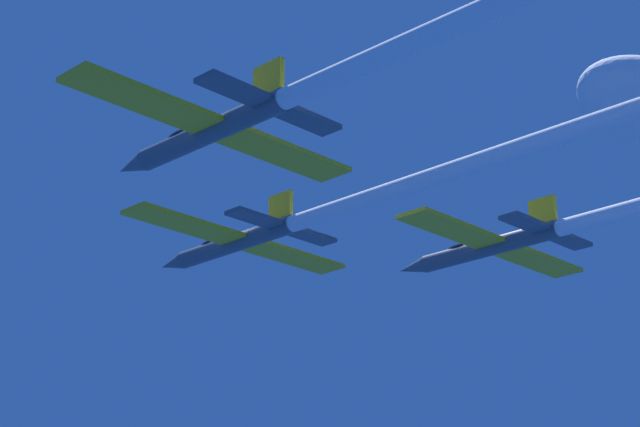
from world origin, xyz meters
TOP-DOWN VIEW (x-y plane):
  - jet_lead at (0.33, -19.41)m, footprint 20.97×66.12m
  - jet_left_wing at (-14.73, -37.22)m, footprint 20.97×73.05m

SIDE VIEW (x-z plane):
  - jet_lead at x=0.33m, z-range -1.93..1.55m
  - jet_left_wing at x=-14.73m, z-range -1.81..1.66m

